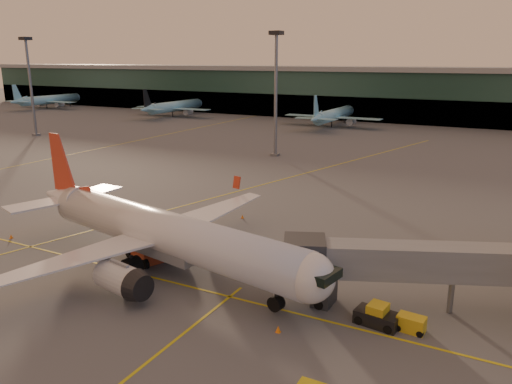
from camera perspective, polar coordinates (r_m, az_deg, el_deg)
The scene contains 15 objects.
ground at distance 43.69m, azimuth -12.27°, elevation -12.85°, with size 600.00×600.00×0.00m, color #4C4F54.
taxi_markings at distance 83.09m, azimuth 3.64°, elevation 0.93°, with size 100.12×173.00×0.01m.
terminal at distance 173.16m, azimuth 19.63°, elevation 10.37°, with size 400.00×20.00×17.60m.
mast_west_far at distance 147.28m, azimuth -24.42°, elevation 11.63°, with size 2.40×2.40×25.60m.
mast_west_near at distance 105.60m, azimuth 2.29°, elevation 12.11°, with size 2.40×2.40×25.60m.
distant_aircraft_row at distance 149.20m, azimuth 22.05°, elevation 6.14°, with size 350.00×34.00×13.00m.
main_airplane at distance 49.42m, azimuth -11.07°, elevation -4.53°, with size 39.38×35.74×11.94m.
jet_bridge at distance 43.89m, azimuth 23.56°, elevation -7.77°, with size 27.23×13.66×5.90m.
catering_truck at distance 52.58m, azimuth -12.46°, elevation -4.68°, with size 6.84×4.98×4.87m.
gpu_cart at distance 41.03m, azimuth 17.31°, elevation -14.20°, with size 2.22×1.44×1.24m.
pushback_tug at distance 41.18m, azimuth 13.68°, elevation -13.66°, with size 3.58×2.24×1.74m.
cone_nose at distance 42.08m, azimuth 12.72°, elevation -13.55°, with size 0.50×0.50×0.64m.
cone_tail at distance 64.60m, azimuth -26.20°, elevation -4.57°, with size 0.38×0.38×0.49m.
cone_wing_left at distance 65.13m, azimuth -1.56°, elevation -2.83°, with size 0.38×0.38×0.48m.
cone_fwd at distance 39.36m, azimuth 2.55°, elevation -15.38°, with size 0.42×0.42×0.54m.
Camera 1 is at (25.62, -29.09, 20.15)m, focal length 35.00 mm.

